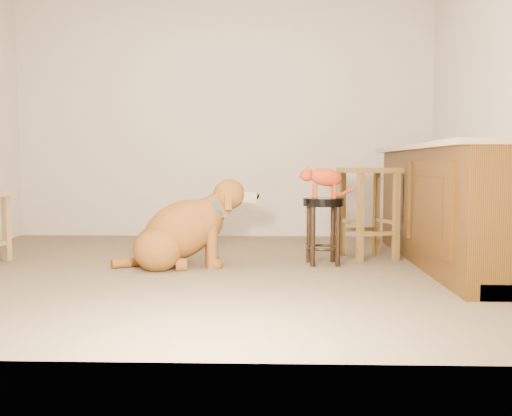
{
  "coord_description": "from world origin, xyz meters",
  "views": [
    {
      "loc": [
        0.54,
        -4.2,
        0.79
      ],
      "look_at": [
        0.41,
        0.18,
        0.45
      ],
      "focal_mm": 40.0,
      "sensor_mm": 36.0,
      "label": 1
    }
  ],
  "objects_px": {
    "tabby_kitten": "(322,178)",
    "padded_stool": "(323,217)",
    "wood_stool": "(369,211)",
    "golden_retriever": "(182,232)"
  },
  "relations": [
    {
      "from": "golden_retriever",
      "to": "padded_stool",
      "type": "bearing_deg",
      "value": -2.87
    },
    {
      "from": "wood_stool",
      "to": "golden_retriever",
      "type": "distance_m",
      "value": 1.57
    },
    {
      "from": "tabby_kitten",
      "to": "padded_stool",
      "type": "bearing_deg",
      "value": -5.72
    },
    {
      "from": "golden_retriever",
      "to": "tabby_kitten",
      "type": "bearing_deg",
      "value": -2.79
    },
    {
      "from": "padded_stool",
      "to": "golden_retriever",
      "type": "xyz_separation_m",
      "value": [
        -1.09,
        -0.14,
        -0.1
      ]
    },
    {
      "from": "golden_retriever",
      "to": "tabby_kitten",
      "type": "xyz_separation_m",
      "value": [
        1.08,
        0.14,
        0.41
      ]
    },
    {
      "from": "padded_stool",
      "to": "wood_stool",
      "type": "xyz_separation_m",
      "value": [
        0.41,
        0.31,
        0.02
      ]
    },
    {
      "from": "padded_stool",
      "to": "golden_retriever",
      "type": "bearing_deg",
      "value": -172.46
    },
    {
      "from": "wood_stool",
      "to": "tabby_kitten",
      "type": "bearing_deg",
      "value": -143.0
    },
    {
      "from": "tabby_kitten",
      "to": "wood_stool",
      "type": "bearing_deg",
      "value": 31.64
    }
  ]
}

